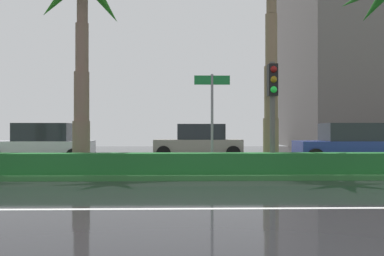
# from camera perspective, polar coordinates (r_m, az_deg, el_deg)

# --- Properties ---
(ground_plane) EXTENTS (90.00, 42.00, 0.10)m
(ground_plane) POSITION_cam_1_polar(r_m,az_deg,el_deg) (14.47, -2.13, -6.15)
(ground_plane) COLOR black
(near_lane_divider_stripe) EXTENTS (81.00, 0.14, 0.01)m
(near_lane_divider_stripe) POSITION_cam_1_polar(r_m,az_deg,el_deg) (7.53, -2.87, -11.23)
(near_lane_divider_stripe) COLOR white
(near_lane_divider_stripe) RESTS_ON ground_plane
(median_strip) EXTENTS (85.50, 4.00, 0.15)m
(median_strip) POSITION_cam_1_polar(r_m,az_deg,el_deg) (13.46, -2.19, -6.06)
(median_strip) COLOR #2D6B33
(median_strip) RESTS_ON ground_plane
(median_hedge) EXTENTS (76.50, 0.70, 0.60)m
(median_hedge) POSITION_cam_1_polar(r_m,az_deg,el_deg) (12.03, -2.29, -4.96)
(median_hedge) COLOR #1E6028
(median_hedge) RESTS_ON median_strip
(palm_tree_centre_left) EXTENTS (3.92, 4.02, 6.81)m
(palm_tree_centre_left) POSITION_cam_1_polar(r_m,az_deg,el_deg) (14.09, -15.13, 16.17)
(palm_tree_centre_left) COLOR brown
(palm_tree_centre_left) RESTS_ON median_strip
(traffic_signal_median_right) EXTENTS (0.28, 0.43, 3.34)m
(traffic_signal_median_right) POSITION_cam_1_polar(r_m,az_deg,el_deg) (12.51, 11.22, 4.39)
(traffic_signal_median_right) COLOR #4C4C47
(traffic_signal_median_right) RESTS_ON median_strip
(street_name_sign) EXTENTS (1.10, 0.08, 3.00)m
(street_name_sign) POSITION_cam_1_polar(r_m,az_deg,el_deg) (12.56, 2.83, 2.68)
(street_name_sign) COLOR slate
(street_name_sign) RESTS_ON median_strip
(car_in_traffic_leading) EXTENTS (4.30, 2.02, 1.72)m
(car_in_traffic_leading) POSITION_cam_1_polar(r_m,az_deg,el_deg) (18.64, -20.23, -2.11)
(car_in_traffic_leading) COLOR silver
(car_in_traffic_leading) RESTS_ON ground_plane
(car_in_traffic_second) EXTENTS (4.30, 2.02, 1.72)m
(car_in_traffic_second) POSITION_cam_1_polar(r_m,az_deg,el_deg) (20.14, 0.94, -1.99)
(car_in_traffic_second) COLOR gray
(car_in_traffic_second) RESTS_ON ground_plane
(car_in_traffic_third) EXTENTS (4.30, 2.02, 1.72)m
(car_in_traffic_third) POSITION_cam_1_polar(r_m,az_deg,el_deg) (18.66, 21.01, -2.11)
(car_in_traffic_third) COLOR navy
(car_in_traffic_third) RESTS_ON ground_plane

